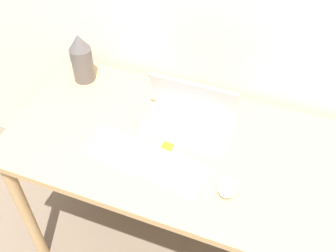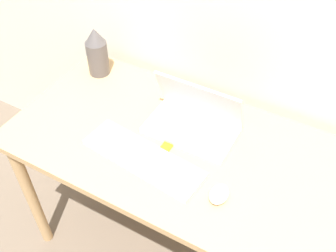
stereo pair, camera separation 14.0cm
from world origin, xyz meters
name	(u,v)px [view 1 (the left image)]	position (x,y,z in m)	size (l,w,h in m)	color
desk	(197,165)	(0.00, 0.34, 0.67)	(1.47, 0.68, 0.76)	tan
laptop	(190,117)	(-0.07, 0.45, 0.80)	(0.34, 0.21, 0.21)	silver
keyboard	(146,160)	(-0.16, 0.21, 0.77)	(0.48, 0.19, 0.02)	silver
mouse	(228,188)	(0.15, 0.20, 0.77)	(0.06, 0.09, 0.03)	silver
vase	(81,58)	(-0.60, 0.56, 0.87)	(0.09, 0.09, 0.23)	#514C4C
mp3_player	(166,149)	(-0.11, 0.29, 0.76)	(0.04, 0.06, 0.01)	orange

